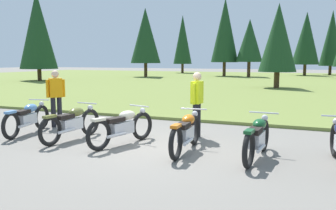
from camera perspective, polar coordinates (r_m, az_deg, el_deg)
ground_plane at (r=8.20m, az=-1.65°, el=-6.74°), size 140.00×140.00×0.00m
grass_moorland at (r=32.90m, az=17.19°, el=3.55°), size 80.00×44.00×0.10m
forest_treeline at (r=39.85m, az=11.96°, el=10.60°), size 39.34×26.92×8.91m
motorcycle_sky_blue at (r=10.28m, az=-21.48°, el=-1.90°), size 0.71×2.08×0.88m
motorcycle_olive at (r=9.14m, az=-15.09°, el=-2.73°), size 0.62×2.10×0.88m
motorcycle_cream at (r=8.41m, az=-7.30°, el=-3.40°), size 0.78×2.05×0.88m
motorcycle_orange at (r=7.72m, az=2.92°, el=-4.31°), size 0.62×2.10×0.88m
motorcycle_british_green at (r=7.38m, az=14.06°, el=-5.05°), size 0.62×2.10×0.88m
rider_checking_bike at (r=11.05m, az=-17.44°, el=1.54°), size 0.39×0.45×1.67m
rider_in_hivis_vest at (r=9.08m, az=4.63°, el=0.68°), size 0.23×0.55×1.67m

